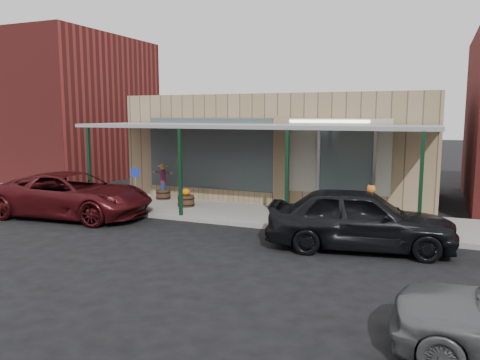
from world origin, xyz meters
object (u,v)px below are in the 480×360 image
at_px(barrel_scarecrow, 163,187).
at_px(handicap_sign, 135,183).
at_px(parked_sedan, 360,218).
at_px(barrel_pumpkin, 186,200).
at_px(car_maroon, 72,195).

height_order(barrel_scarecrow, handicap_sign, handicap_sign).
distance_m(barrel_scarecrow, parked_sedan, 8.80).
height_order(barrel_pumpkin, parked_sedan, parked_sedan).
xyz_separation_m(barrel_scarecrow, handicap_sign, (0.20, -2.10, 0.45)).
xyz_separation_m(barrel_scarecrow, barrel_pumpkin, (1.55, -0.95, -0.23)).
distance_m(handicap_sign, car_maroon, 2.11).
relative_size(barrel_scarecrow, car_maroon, 0.26).
bearing_deg(car_maroon, barrel_pumpkin, -56.36).
xyz_separation_m(handicap_sign, car_maroon, (-1.65, -1.28, -0.32)).
height_order(barrel_pumpkin, car_maroon, car_maroon).
relative_size(barrel_scarecrow, barrel_pumpkin, 1.99).
bearing_deg(barrel_scarecrow, handicap_sign, -62.08).
relative_size(barrel_pumpkin, car_maroon, 0.13).
height_order(barrel_scarecrow, barrel_pumpkin, barrel_scarecrow).
xyz_separation_m(barrel_pumpkin, parked_sedan, (6.50, -2.60, 0.40)).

